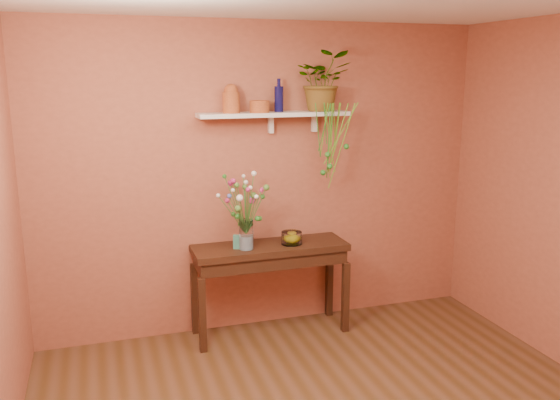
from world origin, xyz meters
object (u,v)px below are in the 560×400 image
at_px(spider_plant, 323,81).
at_px(glass_vase, 246,237).
at_px(terracotta_jug, 231,99).
at_px(sideboard, 270,258).
at_px(blue_bottle, 279,98).
at_px(bouquet, 245,200).
at_px(glass_bowl, 292,239).

xyz_separation_m(spider_plant, glass_vase, (-0.74, -0.16, -1.27)).
bearing_deg(terracotta_jug, sideboard, -19.87).
bearing_deg(sideboard, blue_bottle, 46.78).
height_order(glass_vase, bouquet, bouquet).
relative_size(sideboard, glass_vase, 5.31).
relative_size(blue_bottle, glass_vase, 1.10).
height_order(sideboard, glass_vase, glass_vase).
height_order(bouquet, glass_bowl, bouquet).
bearing_deg(glass_vase, blue_bottle, 28.31).
bearing_deg(glass_bowl, sideboard, 168.46).
height_order(sideboard, spider_plant, spider_plant).
xyz_separation_m(sideboard, glass_vase, (-0.23, -0.06, 0.22)).
distance_m(sideboard, bouquet, 0.59).
xyz_separation_m(sideboard, terracotta_jug, (-0.30, 0.11, 1.36)).
bearing_deg(spider_plant, glass_bowl, -156.71).
distance_m(bouquet, glass_bowl, 0.56).
xyz_separation_m(terracotta_jug, blue_bottle, (0.42, 0.02, -0.00)).
xyz_separation_m(blue_bottle, glass_vase, (-0.35, -0.19, -1.13)).
bearing_deg(glass_vase, bouquet, 156.91).
distance_m(blue_bottle, glass_vase, 1.20).
xyz_separation_m(terracotta_jug, bouquet, (0.06, -0.16, -0.81)).
relative_size(sideboard, terracotta_jug, 5.64).
height_order(spider_plant, glass_vase, spider_plant).
xyz_separation_m(blue_bottle, bouquet, (-0.35, -0.18, -0.81)).
relative_size(terracotta_jug, bouquet, 0.46).
xyz_separation_m(spider_plant, glass_bowl, (-0.33, -0.14, -1.33)).
bearing_deg(blue_bottle, sideboard, -133.22).
bearing_deg(glass_bowl, glass_vase, -177.05).
height_order(terracotta_jug, blue_bottle, blue_bottle).
xyz_separation_m(sideboard, blue_bottle, (0.12, 0.13, 1.36)).
relative_size(glass_vase, glass_bowl, 1.40).
distance_m(spider_plant, glass_bowl, 1.38).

